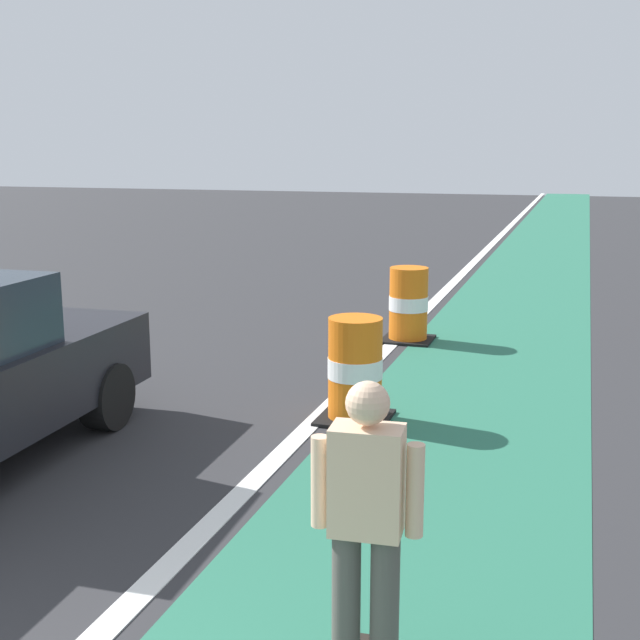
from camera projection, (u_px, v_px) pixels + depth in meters
The scene contains 5 objects.
bike_lane_strip at pixel (510, 324), 13.38m from camera, with size 2.50×80.00×0.01m, color #286B51.
lane_divider_stripe at pixel (418, 318), 13.83m from camera, with size 0.20×80.00×0.01m, color silver.
skateboarder_on_lane at pixel (366, 531), 4.15m from camera, with size 0.57×0.81×1.69m.
traffic_barrel_front at pixel (355, 371), 8.56m from camera, with size 0.73×0.73×1.09m.
traffic_barrel_mid at pixel (408, 305), 12.11m from camera, with size 0.73×0.73×1.09m.
Camera 1 is at (3.45, -1.40, 2.80)m, focal length 46.48 mm.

